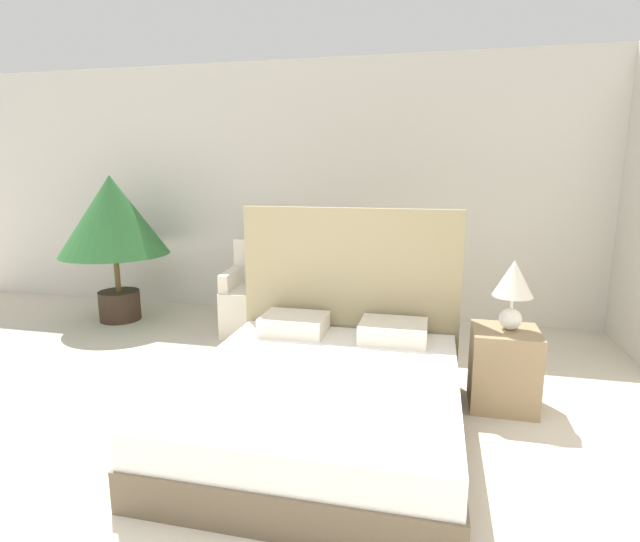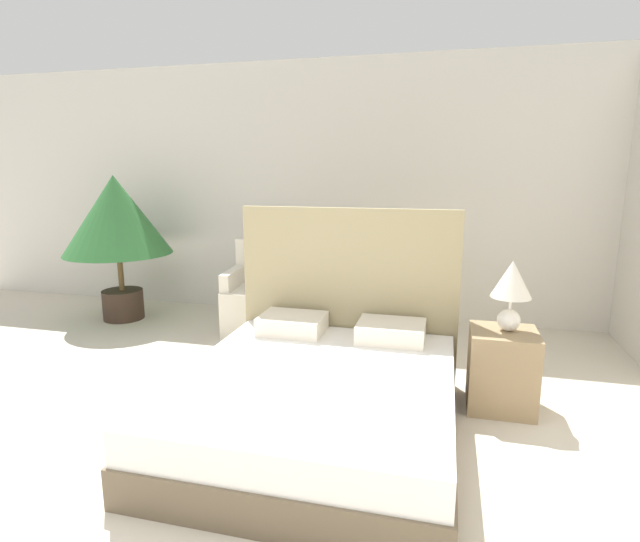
{
  "view_description": "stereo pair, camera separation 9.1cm",
  "coord_description": "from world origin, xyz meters",
  "px_view_note": "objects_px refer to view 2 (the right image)",
  "views": [
    {
      "loc": [
        1.19,
        -1.62,
        1.7
      ],
      "look_at": [
        0.17,
        2.74,
        0.78
      ],
      "focal_mm": 28.0,
      "sensor_mm": 36.0,
      "label": 1
    },
    {
      "loc": [
        1.27,
        -1.6,
        1.7
      ],
      "look_at": [
        0.17,
        2.74,
        0.78
      ],
      "focal_mm": 28.0,
      "sensor_mm": 36.0,
      "label": 2
    }
  ],
  "objects_px": {
    "armchair_near_window_left": "(258,303)",
    "nightstand": "(502,369)",
    "potted_palm": "(116,220)",
    "bed": "(321,390)",
    "table_lamp": "(511,286)",
    "armchair_near_window_right": "(341,308)"
  },
  "relations": [
    {
      "from": "armchair_near_window_left",
      "to": "nightstand",
      "type": "relative_size",
      "value": 1.63
    },
    {
      "from": "armchair_near_window_left",
      "to": "potted_palm",
      "type": "xyz_separation_m",
      "value": [
        -1.66,
        0.01,
        0.84
      ]
    },
    {
      "from": "potted_palm",
      "to": "nightstand",
      "type": "bearing_deg",
      "value": -17.21
    },
    {
      "from": "bed",
      "to": "table_lamp",
      "type": "height_order",
      "value": "bed"
    },
    {
      "from": "armchair_near_window_right",
      "to": "potted_palm",
      "type": "height_order",
      "value": "potted_palm"
    },
    {
      "from": "bed",
      "to": "nightstand",
      "type": "height_order",
      "value": "bed"
    },
    {
      "from": "armchair_near_window_left",
      "to": "nightstand",
      "type": "bearing_deg",
      "value": -34.22
    },
    {
      "from": "bed",
      "to": "potted_palm",
      "type": "bearing_deg",
      "value": 146.62
    },
    {
      "from": "armchair_near_window_right",
      "to": "table_lamp",
      "type": "height_order",
      "value": "table_lamp"
    },
    {
      "from": "armchair_near_window_right",
      "to": "table_lamp",
      "type": "distance_m",
      "value": 2.0
    },
    {
      "from": "armchair_near_window_right",
      "to": "nightstand",
      "type": "distance_m",
      "value": 1.9
    },
    {
      "from": "bed",
      "to": "armchair_near_window_right",
      "type": "relative_size",
      "value": 2.1
    },
    {
      "from": "bed",
      "to": "armchair_near_window_right",
      "type": "distance_m",
      "value": 1.87
    },
    {
      "from": "armchair_near_window_left",
      "to": "table_lamp",
      "type": "bearing_deg",
      "value": -33.68
    },
    {
      "from": "armchair_near_window_left",
      "to": "bed",
      "type": "bearing_deg",
      "value": -64.35
    },
    {
      "from": "bed",
      "to": "armchair_near_window_left",
      "type": "height_order",
      "value": "bed"
    },
    {
      "from": "armchair_near_window_right",
      "to": "bed",
      "type": "bearing_deg",
      "value": -82.39
    },
    {
      "from": "armchair_near_window_right",
      "to": "table_lamp",
      "type": "relative_size",
      "value": 1.88
    },
    {
      "from": "armchair_near_window_left",
      "to": "nightstand",
      "type": "xyz_separation_m",
      "value": [
        2.35,
        -1.24,
        -0.01
      ]
    },
    {
      "from": "armchair_near_window_right",
      "to": "potted_palm",
      "type": "distance_m",
      "value": 2.71
    },
    {
      "from": "armchair_near_window_left",
      "to": "armchair_near_window_right",
      "type": "distance_m",
      "value": 0.91
    },
    {
      "from": "bed",
      "to": "nightstand",
      "type": "distance_m",
      "value": 1.34
    }
  ]
}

